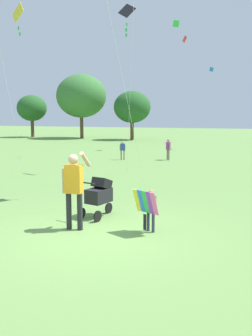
# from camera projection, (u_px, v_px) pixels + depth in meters

# --- Properties ---
(ground_plane) EXTENTS (120.00, 120.00, 0.00)m
(ground_plane) POSITION_uv_depth(u_px,v_px,m) (94.00, 234.00, 8.19)
(ground_plane) COLOR #668E47
(treeline_distant) EXTENTS (40.62, 6.53, 6.72)m
(treeline_distant) POSITION_uv_depth(u_px,v_px,m) (251.00, 99.00, 33.15)
(treeline_distant) COLOR brown
(treeline_distant) RESTS_ON ground
(child_with_butterfly_kite) EXTENTS (0.64, 0.48, 0.98)m
(child_with_butterfly_kite) POSITION_uv_depth(u_px,v_px,m) (150.00, 206.00, 8.25)
(child_with_butterfly_kite) COLOR #33384C
(child_with_butterfly_kite) RESTS_ON ground
(person_adult_flyer) EXTENTS (0.57, 0.55, 1.82)m
(person_adult_flyer) POSITION_uv_depth(u_px,v_px,m) (74.00, 185.00, 8.38)
(person_adult_flyer) COLOR #232328
(person_adult_flyer) RESTS_ON ground
(stroller) EXTENTS (0.71, 1.12, 1.03)m
(stroller) POSITION_uv_depth(u_px,v_px,m) (99.00, 194.00, 9.51)
(stroller) COLOR black
(stroller) RESTS_ON ground
(kite_orange_delta) EXTENTS (1.90, 3.92, 7.34)m
(kite_orange_delta) POSITION_uv_depth(u_px,v_px,m) (127.00, 19.00, 15.66)
(kite_orange_delta) COLOR black
(kite_orange_delta) RESTS_ON ground
(kite_green_novelty) EXTENTS (0.85, 1.95, 7.04)m
(kite_green_novelty) POSITION_uv_depth(u_px,v_px,m) (17.00, 19.00, 14.62)
(kite_green_novelty) COLOR yellow
(kite_green_novelty) RESTS_ON ground
(person_sitting_far) EXTENTS (0.29, 0.31, 1.20)m
(person_sitting_far) POSITION_uv_depth(u_px,v_px,m) (168.00, 148.00, 21.08)
(person_sitting_far) COLOR #7F705B
(person_sitting_far) RESTS_ON ground
(person_kid_running) EXTENTS (0.32, 0.23, 1.09)m
(person_kid_running) POSITION_uv_depth(u_px,v_px,m) (123.00, 149.00, 21.21)
(person_kid_running) COLOR #7F705B
(person_kid_running) RESTS_ON ground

